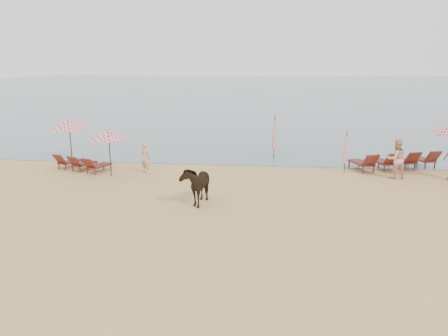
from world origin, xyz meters
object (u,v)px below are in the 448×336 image
object	(u,v)px
lounger_cluster_right	(395,160)
umbrella_closed_right	(346,147)
umbrella_open_left_b	(69,124)
beachgoer_right_a	(396,159)
umbrella_open_left_a	(109,135)
umbrella_closed_left	(275,132)
lounger_cluster_left	(81,163)
cow	(196,184)
beachgoer_left	(146,158)

from	to	relation	value
lounger_cluster_right	umbrella_closed_right	distance (m)	2.89
umbrella_open_left_b	beachgoer_right_a	world-z (taller)	umbrella_open_left_b
umbrella_closed_right	umbrella_open_left_a	bearing A→B (deg)	-171.09
umbrella_open_left_a	umbrella_closed_left	size ratio (longest dim) A/B	0.90
umbrella_closed_left	umbrella_closed_right	world-z (taller)	umbrella_closed_left
lounger_cluster_right	umbrella_closed_left	bearing A→B (deg)	142.90
beachgoer_right_a	lounger_cluster_left	bearing A→B (deg)	-12.68
lounger_cluster_left	umbrella_open_left_a	world-z (taller)	umbrella_open_left_a
cow	beachgoer_right_a	distance (m)	9.56
beachgoer_left	cow	bearing A→B (deg)	156.40
umbrella_open_left_b	beachgoer_right_a	xyz separation A→B (m)	(16.09, -1.46, -1.17)
cow	umbrella_closed_left	bearing A→B (deg)	76.43
umbrella_closed_left	cow	xyz separation A→B (m)	(-2.96, -8.08, -0.73)
umbrella_closed_right	beachgoer_left	world-z (taller)	umbrella_closed_right
umbrella_closed_left	umbrella_closed_right	distance (m)	4.38
umbrella_open_left_b	umbrella_closed_right	bearing A→B (deg)	5.70
beachgoer_left	beachgoer_right_a	distance (m)	11.60
umbrella_open_left_b	beachgoer_left	size ratio (longest dim) A/B	1.61
umbrella_open_left_b	beachgoer_left	distance (m)	4.98
umbrella_open_left_b	umbrella_open_left_a	bearing A→B (deg)	-30.09
umbrella_open_left_b	umbrella_closed_left	world-z (taller)	umbrella_closed_left
lounger_cluster_right	lounger_cluster_left	bearing A→B (deg)	166.86
lounger_cluster_left	cow	size ratio (longest dim) A/B	1.61
cow	beachgoer_left	size ratio (longest dim) A/B	1.20
lounger_cluster_left	umbrella_closed_left	size ratio (longest dim) A/B	1.19
lounger_cluster_right	beachgoer_right_a	xyz separation A→B (m)	(-0.47, -1.78, 0.46)
umbrella_closed_left	umbrella_closed_right	xyz separation A→B (m)	(3.35, -2.81, -0.24)
umbrella_open_left_b	umbrella_closed_right	xyz separation A→B (m)	(13.96, -0.67, -0.84)
lounger_cluster_right	umbrella_closed_left	size ratio (longest dim) A/B	1.86
lounger_cluster_left	umbrella_open_left_b	xyz separation A→B (m)	(-1.21, 1.55, 1.70)
umbrella_closed_right	lounger_cluster_left	bearing A→B (deg)	-176.03
lounger_cluster_right	beachgoer_left	size ratio (longest dim) A/B	2.99
lounger_cluster_left	umbrella_closed_right	world-z (taller)	umbrella_closed_right
beachgoer_left	lounger_cluster_right	bearing A→B (deg)	-140.78
umbrella_closed_left	umbrella_open_left_a	bearing A→B (deg)	-149.25
umbrella_open_left_b	cow	world-z (taller)	umbrella_open_left_b
umbrella_closed_right	beachgoer_right_a	size ratio (longest dim) A/B	1.11
lounger_cluster_left	umbrella_closed_right	distance (m)	12.82
lounger_cluster_left	lounger_cluster_right	distance (m)	15.47
lounger_cluster_left	lounger_cluster_right	size ratio (longest dim) A/B	0.64
lounger_cluster_right	beachgoer_left	world-z (taller)	beachgoer_left
umbrella_open_left_a	cow	bearing A→B (deg)	-23.54
umbrella_open_left_b	umbrella_closed_left	size ratio (longest dim) A/B	1.00
umbrella_closed_right	beachgoer_left	xyz separation A→B (m)	(-9.48, -1.03, -0.50)
umbrella_open_left_a	umbrella_closed_left	xyz separation A→B (m)	(7.61, 4.53, -0.46)
umbrella_open_left_a	cow	size ratio (longest dim) A/B	1.21
lounger_cluster_left	beachgoer_left	world-z (taller)	beachgoer_left
cow	umbrella_closed_right	bearing A→B (deg)	46.41
lounger_cluster_left	beachgoer_right_a	distance (m)	14.89
umbrella_closed_left	beachgoer_left	distance (m)	7.26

